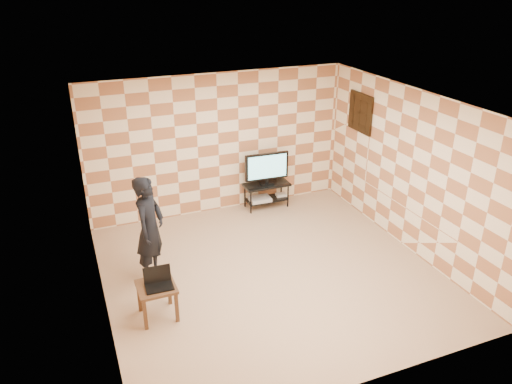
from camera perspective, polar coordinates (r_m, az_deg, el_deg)
floor at (r=7.98m, az=1.63°, el=-9.21°), size 5.00×5.00×0.00m
wall_back at (r=9.50m, az=-4.31°, el=5.47°), size 5.00×0.02×2.70m
wall_front at (r=5.43m, az=12.55°, el=-10.61°), size 5.00×0.02×2.70m
wall_left at (r=6.81m, az=-17.94°, el=-3.62°), size 0.02×5.00×2.70m
wall_right at (r=8.57m, az=17.29°, el=2.26°), size 0.02×5.00×2.70m
ceiling at (r=6.87m, az=1.90°, el=9.93°), size 5.00×5.00×0.02m
wall_art at (r=9.54m, az=11.85°, el=8.87°), size 0.04×0.72×0.72m
tv_stand at (r=9.91m, az=1.21°, el=0.22°), size 0.91×0.41×0.50m
tv at (r=9.72m, az=1.24°, el=2.85°), size 0.88×0.18×0.64m
dvd_player at (r=9.89m, az=0.46°, el=-0.81°), size 0.42×0.31×0.07m
game_console at (r=10.12m, az=2.87°, el=-0.32°), size 0.22×0.17×0.05m
side_table at (r=7.00m, az=-11.29°, el=-11.05°), size 0.51×0.51×0.50m
laptop at (r=6.91m, az=-11.08°, el=-10.08°), size 0.38×0.31×0.25m
person at (r=7.64m, az=-12.04°, el=-4.14°), size 0.68×0.73×1.67m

